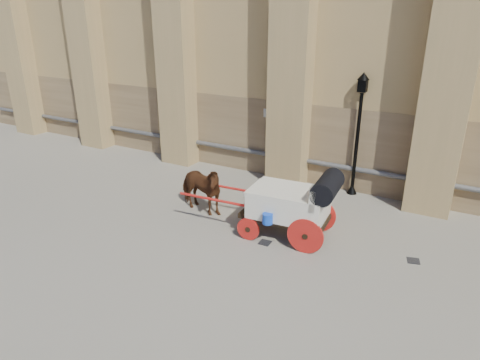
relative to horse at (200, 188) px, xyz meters
The scene contains 6 objects.
ground 2.54m from the horse, ahead, with size 90.00×90.00×0.00m, color #6F695B.
horse is the anchor object (origin of this frame).
carriage 3.28m from the horse, ahead, with size 4.75×1.77×2.04m.
street_lamp 5.72m from the horse, 45.65° to the left, with size 0.40×0.40×4.27m.
drain_grate_near 2.96m from the horse, 15.73° to the right, with size 0.32×0.32×0.01m, color black.
drain_grate_far 6.60m from the horse, ahead, with size 0.32×0.32×0.01m, color black.
Camera 1 is at (4.94, -10.49, 6.10)m, focal length 32.00 mm.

